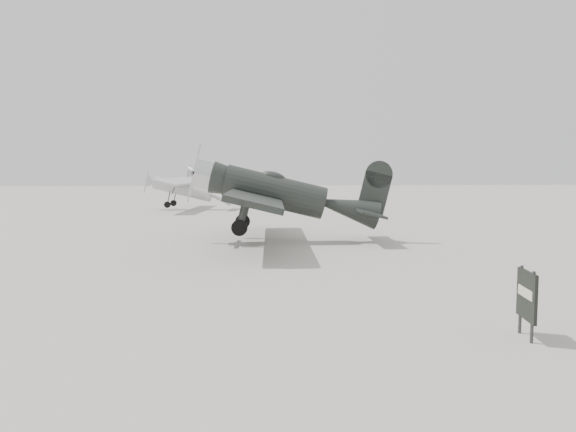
% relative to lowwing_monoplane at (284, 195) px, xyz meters
% --- Properties ---
extents(ground, '(160.00, 160.00, 0.00)m').
position_rel_lowwing_monoplane_xyz_m(ground, '(1.80, -4.40, -2.10)').
color(ground, '#ACA599').
rests_on(ground, ground).
extents(lowwing_monoplane, '(8.81, 12.29, 3.97)m').
position_rel_lowwing_monoplane_xyz_m(lowwing_monoplane, '(0.00, 0.00, 0.00)').
color(lowwing_monoplane, black).
rests_on(lowwing_monoplane, ground).
extents(highwing_monoplane, '(7.04, 9.89, 2.79)m').
position_rel_lowwing_monoplane_xyz_m(highwing_monoplane, '(-5.98, 19.59, -0.35)').
color(highwing_monoplane, '#ABADB0').
rests_on(highwing_monoplane, ground).
extents(sign_board, '(0.20, 0.95, 1.37)m').
position_rel_lowwing_monoplane_xyz_m(sign_board, '(3.51, -14.47, -1.28)').
color(sign_board, '#333333').
rests_on(sign_board, ground).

